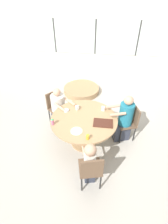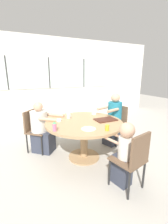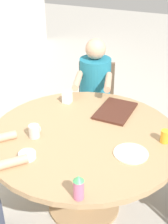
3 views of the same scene
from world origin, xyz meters
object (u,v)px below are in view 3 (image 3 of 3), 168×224
juice_glass (165,136)px  bowl_white_shallow (27,155)px  person_man_blue_shirt (94,101)px  chair_for_man_blue_shirt (96,96)px  coffee_mug (34,131)px  milk_carton_small (67,98)px  sippy_cup (79,187)px

juice_glass → bowl_white_shallow: bearing=126.2°
person_man_blue_shirt → juice_glass: size_ratio=12.59×
chair_for_man_blue_shirt → coffee_mug: (-1.22, -0.04, 0.27)m
person_man_blue_shirt → juice_glass: (-0.73, -0.86, 0.25)m
chair_for_man_blue_shirt → coffee_mug: size_ratio=9.09×
bowl_white_shallow → juice_glass: bearing=-53.8°
juice_glass → bowl_white_shallow: juice_glass is taller
milk_carton_small → bowl_white_shallow: bearing=-170.8°
person_man_blue_shirt → bowl_white_shallow: person_man_blue_shirt is taller
coffee_mug → bowl_white_shallow: 0.25m
coffee_mug → bowl_white_shallow: (-0.23, -0.09, -0.03)m
chair_for_man_blue_shirt → person_man_blue_shirt: bearing=90.0°
chair_for_man_blue_shirt → juice_glass: chair_for_man_blue_shirt is taller
sippy_cup → person_man_blue_shirt: bearing=20.2°
coffee_mug → milk_carton_small: size_ratio=1.00×
coffee_mug → milk_carton_small: same height
sippy_cup → bowl_white_shallow: sippy_cup is taller
person_man_blue_shirt → sippy_cup: size_ratio=7.52×
coffee_mug → person_man_blue_shirt: bearing=-0.8°
chair_for_man_blue_shirt → milk_carton_small: bearing=71.5°
milk_carton_small → person_man_blue_shirt: bearing=-6.1°
coffee_mug → sippy_cup: bearing=-126.6°
person_man_blue_shirt → milk_carton_small: size_ratio=12.40×
coffee_mug → milk_carton_small: (0.58, 0.04, -0.00)m
person_man_blue_shirt → coffee_mug: bearing=70.7°
person_man_blue_shirt → coffee_mug: size_ratio=12.36×
chair_for_man_blue_shirt → person_man_blue_shirt: person_man_blue_shirt is taller
coffee_mug → juice_glass: size_ratio=1.02×
chair_for_man_blue_shirt → milk_carton_small: size_ratio=9.12×
coffee_mug → juice_glass: coffee_mug is taller
milk_carton_small → coffee_mug: bearing=-176.3°
sippy_cup → milk_carton_small: sippy_cup is taller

